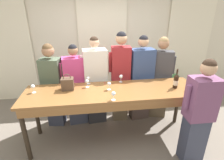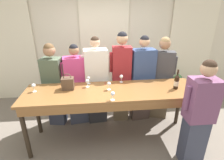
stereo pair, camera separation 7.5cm
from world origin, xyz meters
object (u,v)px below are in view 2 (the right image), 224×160
wine_bottle (176,82)px  wine_glass_front_left (87,81)px  guest_striped_shirt (121,77)px  host_pouring (198,115)px  wine_glass_center_mid (121,77)px  guest_olive_jacket (54,85)px  guest_navy_coat (142,80)px  wine_glass_front_right (34,86)px  guest_cream_sweater (96,82)px  wine_glass_center_left (88,78)px  guest_beige_cap (161,78)px  handbag (68,83)px  guest_pink_top (77,86)px  potted_plant (177,83)px  wine_glass_back_left (113,94)px  wine_glass_front_mid (190,86)px  tasting_bar (113,96)px  wine_glass_center_right (109,84)px

wine_bottle → wine_glass_front_left: (-1.47, 0.22, -0.02)m
guest_striped_shirt → host_pouring: guest_striped_shirt is taller
wine_glass_center_mid → guest_olive_jacket: 1.31m
wine_bottle → host_pouring: (0.09, -0.59, -0.26)m
guest_navy_coat → wine_glass_front_right: bearing=-164.9°
guest_cream_sweater → wine_glass_front_left: bearing=-110.4°
wine_glass_front_right → wine_glass_center_left: same height
guest_striped_shirt → guest_beige_cap: guest_striped_shirt is taller
handbag → host_pouring: host_pouring is taller
guest_navy_coat → guest_olive_jacket: bearing=180.0°
guest_pink_top → host_pouring: (1.79, -1.24, 0.02)m
wine_glass_front_left → potted_plant: wine_glass_front_left is taller
handbag → wine_glass_back_left: handbag is taller
wine_glass_front_left → wine_glass_front_mid: 1.67m
wine_glass_back_left → wine_glass_center_left: bearing=119.4°
wine_glass_back_left → guest_cream_sweater: size_ratio=0.08×
tasting_bar → wine_glass_front_right: (-1.26, 0.11, 0.20)m
guest_pink_top → guest_cream_sweater: size_ratio=0.93×
wine_glass_front_left → wine_glass_back_left: 0.63m
handbag → wine_glass_back_left: bearing=-33.4°
tasting_bar → wine_glass_center_left: (-0.39, 0.34, 0.20)m
guest_olive_jacket → guest_navy_coat: bearing=-0.0°
wine_glass_center_mid → guest_navy_coat: 0.57m
tasting_bar → guest_cream_sweater: (-0.25, 0.63, 0.01)m
wine_glass_front_mid → guest_navy_coat: guest_navy_coat is taller
wine_glass_back_left → potted_plant: (1.99, 1.92, -0.77)m
host_pouring → wine_glass_front_right: bearing=163.3°
wine_bottle → wine_glass_center_mid: bearing=157.0°
wine_glass_front_left → host_pouring: size_ratio=0.08×
wine_glass_front_right → wine_glass_center_right: 1.21m
wine_glass_front_left → wine_glass_center_right: same height
wine_glass_center_right → guest_beige_cap: (1.11, 0.57, -0.17)m
wine_glass_front_mid → guest_olive_jacket: 2.43m
wine_glass_center_left → wine_glass_front_mid: bearing=-16.6°
handbag → guest_pink_top: guest_pink_top is taller
wine_glass_front_right → guest_pink_top: size_ratio=0.08×
wine_glass_center_left → wine_glass_back_left: size_ratio=1.00×
wine_glass_center_left → host_pouring: size_ratio=0.08×
tasting_bar → wine_bottle: size_ratio=8.60×
guest_striped_shirt → wine_glass_center_mid: bearing=-99.6°
host_pouring → wine_glass_front_left: bearing=152.4°
guest_striped_shirt → host_pouring: bearing=-53.9°
wine_glass_front_right → guest_navy_coat: (1.92, 0.52, -0.19)m
host_pouring → wine_bottle: bearing=98.3°
handbag → guest_olive_jacket: bearing=126.0°
wine_glass_center_mid → guest_striped_shirt: size_ratio=0.08×
guest_olive_jacket → guest_beige_cap: bearing=-0.0°
wine_glass_back_left → guest_cream_sweater: guest_cream_sweater is taller
wine_glass_back_left → guest_pink_top: guest_pink_top is taller
wine_glass_back_left → wine_glass_front_mid: bearing=7.1°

